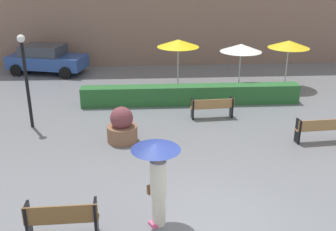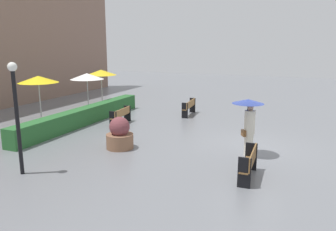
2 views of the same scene
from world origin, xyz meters
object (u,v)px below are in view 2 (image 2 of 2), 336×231
pedestrian_with_umbrella (249,117)px  patio_umbrella_white (87,76)px  bench_far_right (189,106)px  bench_back_row (121,115)px  patio_umbrella_yellow (38,79)px  lamp_post (16,106)px  patio_umbrella_yellow_far (101,72)px  bench_near_left (249,162)px  planter_pot (120,135)px

pedestrian_with_umbrella → patio_umbrella_white: (4.24, 9.96, 0.70)m
bench_far_right → patio_umbrella_white: (-1.57, 5.73, 1.61)m
bench_back_row → bench_far_right: 4.19m
bench_far_right → patio_umbrella_yellow: 8.17m
lamp_post → bench_back_row: bearing=4.0°
bench_far_right → lamp_post: size_ratio=0.54×
lamp_post → patio_umbrella_yellow_far: size_ratio=1.50×
bench_near_left → lamp_post: size_ratio=0.47×
pedestrian_with_umbrella → patio_umbrella_yellow_far: bearing=57.7°
bench_back_row → patio_umbrella_yellow: 4.67m
bench_back_row → patio_umbrella_yellow: (-1.01, 4.22, 1.71)m
patio_umbrella_yellow_far → bench_far_right: bearing=-98.1°
bench_back_row → lamp_post: size_ratio=0.50×
patio_umbrella_yellow → planter_pot: bearing=-111.6°
patio_umbrella_white → patio_umbrella_yellow: bearing=161.5°
patio_umbrella_white → lamp_post: bearing=-156.7°
patio_umbrella_yellow_far → planter_pot: bearing=-142.6°
planter_pot → patio_umbrella_yellow_far: size_ratio=0.54×
bench_near_left → patio_umbrella_yellow_far: 14.27m
planter_pot → patio_umbrella_yellow: patio_umbrella_yellow is taller
bench_back_row → patio_umbrella_white: patio_umbrella_white is taller
patio_umbrella_yellow → patio_umbrella_yellow_far: (5.31, -0.25, -0.06)m
bench_near_left → lamp_post: lamp_post is taller
patio_umbrella_yellow → patio_umbrella_white: bearing=-18.5°
bench_far_right → lamp_post: (-10.30, 1.97, 1.64)m
lamp_post → patio_umbrella_yellow_far: bearing=21.7°
planter_pot → pedestrian_with_umbrella: bearing=-77.5°
lamp_post → patio_umbrella_white: lamp_post is taller
pedestrian_with_umbrella → patio_umbrella_yellow_far: 12.62m
bench_near_left → bench_far_right: size_ratio=0.87×
bench_near_left → bench_back_row: bench_near_left is taller
bench_far_right → patio_umbrella_yellow_far: size_ratio=0.81×
lamp_post → patio_umbrella_yellow: size_ratio=1.46×
bench_back_row → pedestrian_with_umbrella: 7.17m
bench_back_row → lamp_post: bearing=-176.0°
bench_back_row → bench_far_right: size_ratio=0.93×
lamp_post → bench_far_right: bearing=-10.8°
bench_near_left → patio_umbrella_yellow_far: (8.86, 11.07, 1.61)m
bench_far_right → pedestrian_with_umbrella: bearing=-144.0°
bench_far_right → patio_umbrella_yellow: (-4.39, 6.68, 1.67)m
pedestrian_with_umbrella → patio_umbrella_yellow_far: (6.73, 10.65, 0.71)m
bench_back_row → patio_umbrella_white: (1.82, 3.28, 1.64)m
pedestrian_with_umbrella → patio_umbrella_yellow: bearing=82.6°
planter_pot → patio_umbrella_white: 7.61m
patio_umbrella_yellow_far → patio_umbrella_yellow: bearing=177.3°
lamp_post → patio_umbrella_yellow: (5.91, 4.71, 0.03)m
bench_near_left → planter_pot: planter_pot is taller
planter_pot → patio_umbrella_white: patio_umbrella_white is taller
bench_back_row → patio_umbrella_yellow_far: (4.31, 3.97, 1.65)m
patio_umbrella_white → patio_umbrella_yellow_far: size_ratio=1.00×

